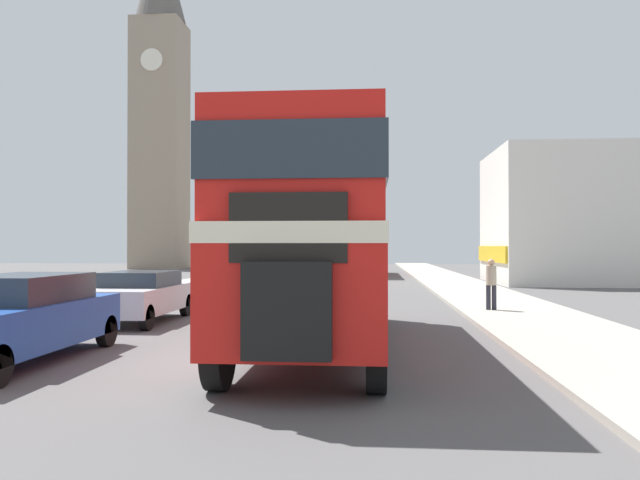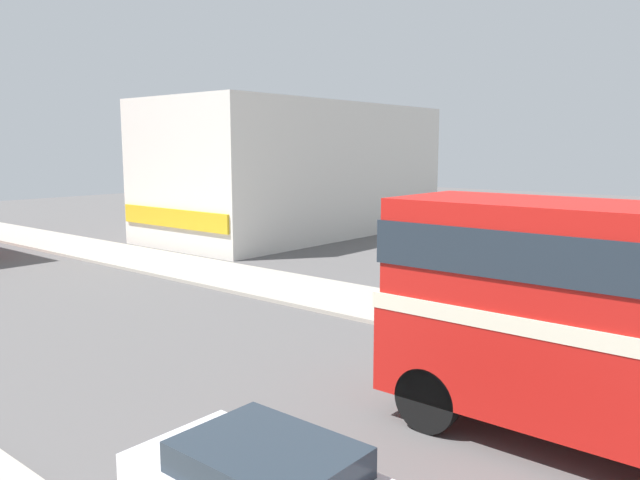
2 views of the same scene
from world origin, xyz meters
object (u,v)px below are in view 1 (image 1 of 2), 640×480
double_decker_bus (320,227)px  car_parked_near (19,318)px  pedestrian_walking (491,281)px  bus_distant (350,238)px  church_tower (160,93)px  car_parked_mid (139,295)px

double_decker_bus → car_parked_near: double_decker_bus is taller
car_parked_near → pedestrian_walking: bearing=41.8°
double_decker_bus → bus_distant: bearing=90.8°
car_parked_near → church_tower: church_tower is taller
bus_distant → church_tower: (-17.67, 11.10, 13.32)m
car_parked_near → church_tower: 48.97m
bus_distant → car_parked_mid: 28.20m
double_decker_bus → car_parked_mid: (-5.19, 3.64, -1.72)m
double_decker_bus → car_parked_near: 5.82m
pedestrian_walking → bus_distant: bearing=101.7°
car_parked_mid → pedestrian_walking: size_ratio=2.66×
double_decker_bus → car_parked_mid: size_ratio=2.46×
bus_distant → pedestrian_walking: (5.13, -24.85, -1.65)m
car_parked_near → church_tower: size_ratio=0.15×
car_parked_near → bus_distant: bearing=82.1°
double_decker_bus → pedestrian_walking: bearing=54.4°
double_decker_bus → car_parked_near: bearing=-156.5°
car_parked_mid → pedestrian_walking: bearing=16.3°
bus_distant → church_tower: church_tower is taller
pedestrian_walking → car_parked_near: bearing=-138.2°
bus_distant → car_parked_near: bearing=-97.9°
double_decker_bus → car_parked_near: size_ratio=2.16×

